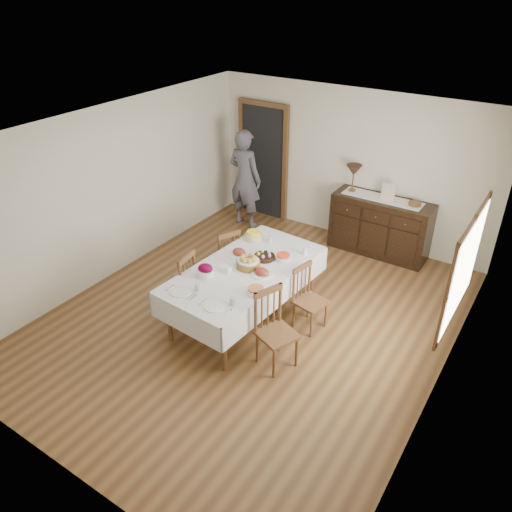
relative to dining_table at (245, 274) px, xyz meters
The scene contains 26 objects.
ground 0.71m from the dining_table, 16.08° to the left, with size 6.00×6.00×0.00m, color brown.
room_shell 1.04m from the dining_table, 96.48° to the left, with size 5.02×6.02×2.65m.
dining_table is the anchor object (origin of this frame).
chair_left_near 0.91m from the dining_table, 150.72° to the right, with size 0.47×0.47×0.99m.
chair_left_far 0.94m from the dining_table, 142.85° to the left, with size 0.51×0.51×0.94m.
chair_right_near 0.99m from the dining_table, 34.57° to the right, with size 0.55×0.55×1.01m.
chair_right_far 0.89m from the dining_table, 20.89° to the left, with size 0.45×0.45×0.90m.
sideboard 2.88m from the dining_table, 72.73° to the left, with size 1.63×0.59×0.98m.
person 2.92m from the dining_table, 124.18° to the left, with size 0.60×0.39×1.93m, color #51515E.
bread_basket 0.18m from the dining_table, 69.77° to the left, with size 0.32×0.32×0.17m.
egg_basket 0.39m from the dining_table, 77.60° to the left, with size 0.29×0.29×0.10m.
ham_platter_a 0.40m from the dining_table, 136.42° to the left, with size 0.31×0.31×0.11m.
ham_platter_b 0.30m from the dining_table, ahead, with size 0.28×0.28×0.11m.
beet_bowl 0.55m from the dining_table, 127.54° to the right, with size 0.23×0.23×0.16m.
carrot_bowl 0.58m from the dining_table, 56.10° to the left, with size 0.21×0.21×0.09m.
pineapple_bowl 0.83m from the dining_table, 115.05° to the left, with size 0.26×0.26×0.13m.
casserole_dish 0.61m from the dining_table, 42.35° to the right, with size 0.24×0.24×0.08m.
butter_dish 0.29m from the dining_table, 131.66° to the right, with size 0.15×0.10×0.07m.
setting_left 0.90m from the dining_table, 109.41° to the right, with size 0.43×0.31×0.10m.
setting_right 0.89m from the dining_table, 74.74° to the right, with size 0.43×0.31×0.10m.
glass_far_a 0.80m from the dining_table, 96.68° to the left, with size 0.06×0.06×0.11m.
glass_far_b 0.91m from the dining_table, 56.88° to the left, with size 0.06×0.06×0.11m.
runner 2.89m from the dining_table, 73.37° to the left, with size 1.30×0.35×0.01m.
table_lamp 2.86m from the dining_table, 84.20° to the left, with size 0.26×0.26×0.46m.
picture_frame 2.90m from the dining_table, 71.38° to the left, with size 0.22×0.08×0.28m.
deco_bowl 3.10m from the dining_table, 64.08° to the left, with size 0.20×0.20×0.06m.
Camera 1 is at (3.09, -4.62, 4.25)m, focal length 35.00 mm.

